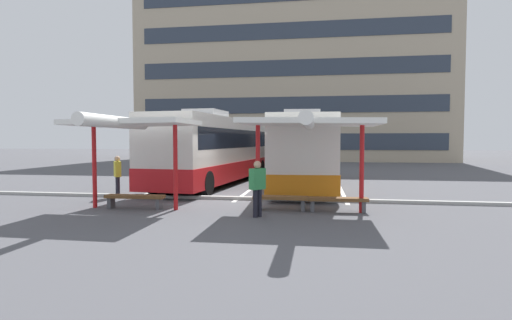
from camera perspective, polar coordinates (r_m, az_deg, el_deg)
ground_plane at (r=15.49m, az=-2.53°, el=-5.49°), size 160.00×160.00×0.00m
terminal_building at (r=49.23m, az=5.31°, el=11.38°), size 34.27×13.52×21.87m
coach_bus_0 at (r=20.89m, az=-5.52°, el=1.31°), size 3.87×12.47×3.68m
coach_bus_1 at (r=19.89m, az=6.51°, el=1.12°), size 3.14×12.10×3.58m
lane_stripe_0 at (r=22.33m, az=-9.75°, el=-2.96°), size 0.16×14.00×0.01m
lane_stripe_1 at (r=21.39m, az=0.64°, el=-3.17°), size 0.16×14.00×0.01m
lane_stripe_2 at (r=21.20m, az=11.59°, el=-3.28°), size 0.16×14.00×0.01m
waiting_shelter_0 at (r=13.38m, az=-17.50°, el=4.80°), size 3.81×4.39×2.96m
bench_0 at (r=13.75m, az=-16.84°, el=-5.22°), size 1.96×0.47×0.45m
waiting_shelter_1 at (r=12.41m, az=7.53°, el=5.09°), size 4.24×4.85×2.95m
bench_1 at (r=12.94m, az=3.49°, el=-5.63°), size 1.77×0.47×0.45m
bench_2 at (r=12.83m, az=11.53°, el=-5.74°), size 1.88×0.51×0.45m
platform_kerb at (r=15.17m, az=-2.77°, el=-5.43°), size 44.00×0.24×0.12m
waiting_passenger_0 at (r=16.76m, az=-19.09°, el=-1.81°), size 0.45×0.51×1.62m
waiting_passenger_1 at (r=11.67m, az=0.20°, el=-3.54°), size 0.47×0.51×1.64m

